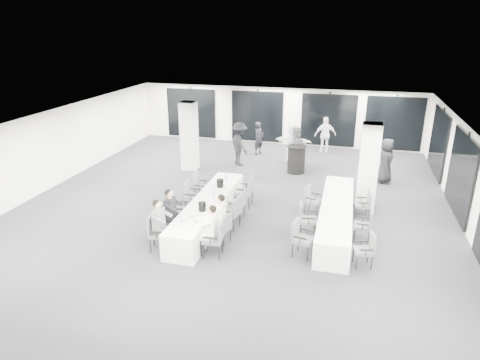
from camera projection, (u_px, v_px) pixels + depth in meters
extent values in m
cube|color=#232329|center=(235.00, 205.00, 14.36)|extent=(14.00, 16.00, 0.02)
cube|color=silver|center=(235.00, 122.00, 13.39)|extent=(14.00, 16.00, 0.02)
cube|color=white|center=(49.00, 150.00, 15.52)|extent=(0.02, 16.00, 2.80)
cube|color=white|center=(471.00, 184.00, 12.23)|extent=(0.02, 16.00, 2.80)
cube|color=white|center=(277.00, 116.00, 21.15)|extent=(14.00, 0.02, 2.80)
cube|color=white|center=(100.00, 322.00, 6.60)|extent=(14.00, 0.02, 2.80)
cube|color=black|center=(277.00, 118.00, 21.11)|extent=(13.60, 0.06, 2.50)
cube|color=black|center=(460.00, 174.00, 13.17)|extent=(0.06, 14.00, 2.50)
cube|color=silver|center=(189.00, 136.00, 17.44)|extent=(0.60, 0.60, 2.80)
cube|color=silver|center=(368.00, 166.00, 13.80)|extent=(0.60, 0.60, 2.80)
cube|color=white|center=(208.00, 211.00, 12.95)|extent=(0.90, 5.00, 0.75)
cube|color=white|center=(336.00, 217.00, 12.59)|extent=(0.90, 5.00, 0.75)
cylinder|color=black|center=(296.00, 159.00, 17.27)|extent=(0.70, 0.70, 1.11)
cylinder|color=black|center=(297.00, 146.00, 17.08)|extent=(0.81, 0.81, 0.02)
cube|color=#55585D|center=(159.00, 234.00, 11.39)|extent=(0.56, 0.57, 0.08)
cube|color=#55585D|center=(150.00, 225.00, 11.30)|extent=(0.16, 0.47, 0.46)
cylinder|color=black|center=(154.00, 238.00, 11.67)|extent=(0.04, 0.04, 0.41)
cylinder|color=black|center=(150.00, 246.00, 11.29)|extent=(0.04, 0.04, 0.41)
cylinder|color=black|center=(168.00, 239.00, 11.66)|extent=(0.04, 0.04, 0.41)
cylinder|color=black|center=(165.00, 246.00, 11.28)|extent=(0.04, 0.04, 0.41)
cube|color=black|center=(161.00, 224.00, 11.57)|extent=(0.34, 0.11, 0.04)
cube|color=black|center=(156.00, 232.00, 11.09)|extent=(0.34, 0.11, 0.04)
cube|color=#55585D|center=(170.00, 222.00, 12.08)|extent=(0.56, 0.58, 0.08)
cube|color=#55585D|center=(162.00, 213.00, 12.00)|extent=(0.16, 0.47, 0.47)
cylinder|color=black|center=(165.00, 226.00, 12.37)|extent=(0.04, 0.04, 0.42)
cylinder|color=black|center=(162.00, 233.00, 11.99)|extent=(0.04, 0.04, 0.42)
cylinder|color=black|center=(179.00, 226.00, 12.35)|extent=(0.04, 0.04, 0.42)
cylinder|color=black|center=(177.00, 233.00, 11.97)|extent=(0.04, 0.04, 0.42)
cube|color=black|center=(172.00, 212.00, 12.26)|extent=(0.35, 0.11, 0.04)
cube|color=black|center=(168.00, 220.00, 11.78)|extent=(0.35, 0.11, 0.04)
cube|color=#55585D|center=(179.00, 211.00, 12.69)|extent=(0.56, 0.58, 0.09)
cube|color=#55585D|center=(171.00, 201.00, 12.62)|extent=(0.12, 0.51, 0.50)
cylinder|color=black|center=(175.00, 216.00, 13.02)|extent=(0.04, 0.04, 0.45)
cylinder|color=black|center=(171.00, 222.00, 12.61)|extent=(0.04, 0.04, 0.45)
cylinder|color=black|center=(189.00, 216.00, 12.96)|extent=(0.04, 0.04, 0.45)
cylinder|color=black|center=(185.00, 223.00, 12.55)|extent=(0.04, 0.04, 0.45)
cube|color=black|center=(182.00, 201.00, 12.88)|extent=(0.38, 0.09, 0.04)
cube|color=black|center=(177.00, 209.00, 12.37)|extent=(0.38, 0.09, 0.04)
cube|color=#55585D|center=(193.00, 197.00, 13.77)|extent=(0.50, 0.52, 0.08)
cube|color=#55585D|center=(186.00, 188.00, 13.72)|extent=(0.09, 0.48, 0.48)
cylinder|color=black|center=(189.00, 201.00, 14.09)|extent=(0.04, 0.04, 0.43)
cylinder|color=black|center=(185.00, 206.00, 13.71)|extent=(0.04, 0.04, 0.43)
cylinder|color=black|center=(202.00, 202.00, 14.01)|extent=(0.04, 0.04, 0.43)
cylinder|color=black|center=(198.00, 207.00, 13.63)|extent=(0.04, 0.04, 0.43)
cube|color=black|center=(196.00, 189.00, 13.95)|extent=(0.36, 0.06, 0.04)
cube|color=black|center=(191.00, 195.00, 13.47)|extent=(0.36, 0.06, 0.04)
cube|color=#55585D|center=(202.00, 188.00, 14.53)|extent=(0.49, 0.51, 0.08)
cube|color=#55585D|center=(195.00, 179.00, 14.49)|extent=(0.07, 0.48, 0.48)
cylinder|color=black|center=(199.00, 192.00, 14.86)|extent=(0.04, 0.04, 0.43)
cylinder|color=black|center=(194.00, 196.00, 14.48)|extent=(0.04, 0.04, 0.43)
cylinder|color=black|center=(210.00, 193.00, 14.75)|extent=(0.04, 0.04, 0.43)
cylinder|color=black|center=(206.00, 198.00, 14.37)|extent=(0.04, 0.04, 0.43)
cube|color=black|center=(204.00, 180.00, 14.70)|extent=(0.36, 0.05, 0.04)
cube|color=black|center=(199.00, 186.00, 14.23)|extent=(0.36, 0.05, 0.04)
cube|color=#55585D|center=(213.00, 239.00, 11.05)|extent=(0.53, 0.55, 0.08)
cube|color=#55585D|center=(221.00, 230.00, 10.91)|extent=(0.11, 0.49, 0.49)
cylinder|color=black|center=(219.00, 253.00, 10.91)|extent=(0.04, 0.04, 0.44)
cylinder|color=black|center=(223.00, 245.00, 11.30)|extent=(0.04, 0.04, 0.44)
cylinder|color=black|center=(203.00, 252.00, 10.97)|extent=(0.04, 0.04, 0.44)
cylinder|color=black|center=(207.00, 244.00, 11.37)|extent=(0.04, 0.04, 0.44)
cube|color=black|center=(210.00, 238.00, 10.74)|extent=(0.36, 0.07, 0.04)
cube|color=black|center=(215.00, 229.00, 11.23)|extent=(0.36, 0.07, 0.04)
cube|color=#55585D|center=(221.00, 229.00, 11.76)|extent=(0.52, 0.54, 0.07)
cube|color=#55585D|center=(227.00, 222.00, 11.58)|extent=(0.16, 0.42, 0.42)
cylinder|color=black|center=(224.00, 240.00, 11.60)|extent=(0.03, 0.03, 0.38)
cylinder|color=black|center=(230.00, 235.00, 11.90)|extent=(0.03, 0.03, 0.38)
cylinder|color=black|center=(212.00, 237.00, 11.77)|extent=(0.03, 0.03, 0.38)
cylinder|color=black|center=(219.00, 232.00, 12.07)|extent=(0.03, 0.03, 0.38)
cube|color=black|center=(217.00, 227.00, 11.51)|extent=(0.31, 0.12, 0.04)
cube|color=black|center=(225.00, 220.00, 11.89)|extent=(0.31, 0.12, 0.04)
cube|color=#55585D|center=(230.00, 213.00, 12.57)|extent=(0.58, 0.60, 0.08)
cube|color=#55585D|center=(237.00, 206.00, 12.37)|extent=(0.17, 0.49, 0.48)
cylinder|color=black|center=(233.00, 226.00, 12.39)|extent=(0.04, 0.04, 0.43)
cylinder|color=black|center=(240.00, 220.00, 12.74)|extent=(0.04, 0.04, 0.43)
cylinder|color=black|center=(221.00, 223.00, 12.57)|extent=(0.04, 0.04, 0.43)
cylinder|color=black|center=(227.00, 217.00, 12.92)|extent=(0.04, 0.04, 0.43)
cube|color=black|center=(226.00, 211.00, 12.29)|extent=(0.36, 0.12, 0.04)
cube|color=black|center=(234.00, 205.00, 12.73)|extent=(0.36, 0.12, 0.04)
cube|color=#55585D|center=(236.00, 205.00, 13.23)|extent=(0.48, 0.50, 0.08)
cube|color=#55585D|center=(243.00, 199.00, 13.07)|extent=(0.10, 0.44, 0.44)
cylinder|color=black|center=(240.00, 216.00, 13.08)|extent=(0.03, 0.03, 0.39)
cylinder|color=black|center=(244.00, 211.00, 13.42)|extent=(0.03, 0.03, 0.39)
cylinder|color=black|center=(229.00, 214.00, 13.20)|extent=(0.03, 0.03, 0.39)
cylinder|color=black|center=(233.00, 209.00, 13.54)|extent=(0.03, 0.03, 0.39)
cube|color=black|center=(234.00, 203.00, 12.96)|extent=(0.33, 0.07, 0.04)
cube|color=black|center=(239.00, 198.00, 13.38)|extent=(0.33, 0.07, 0.04)
cube|color=#55585D|center=(244.00, 192.00, 14.11)|extent=(0.52, 0.54, 0.09)
cube|color=#55585D|center=(251.00, 184.00, 13.95)|extent=(0.08, 0.50, 0.50)
cylinder|color=black|center=(249.00, 203.00, 13.95)|extent=(0.04, 0.04, 0.45)
cylinder|color=black|center=(252.00, 198.00, 14.35)|extent=(0.04, 0.04, 0.45)
cylinder|color=black|center=(236.00, 201.00, 14.06)|extent=(0.04, 0.04, 0.45)
cylinder|color=black|center=(240.00, 196.00, 14.46)|extent=(0.04, 0.04, 0.45)
cube|color=black|center=(242.00, 190.00, 13.80)|extent=(0.37, 0.05, 0.04)
cube|color=black|center=(246.00, 184.00, 14.30)|extent=(0.37, 0.05, 0.04)
cube|color=#55585D|center=(303.00, 240.00, 11.06)|extent=(0.58, 0.59, 0.08)
cube|color=#55585D|center=(295.00, 228.00, 11.06)|extent=(0.17, 0.48, 0.48)
cylinder|color=black|center=(298.00, 243.00, 11.41)|extent=(0.04, 0.04, 0.42)
cylinder|color=black|center=(292.00, 250.00, 11.06)|extent=(0.04, 0.04, 0.42)
cylinder|color=black|center=(313.00, 247.00, 11.22)|extent=(0.04, 0.04, 0.42)
cylinder|color=black|center=(308.00, 254.00, 10.88)|extent=(0.04, 0.04, 0.42)
cube|color=black|center=(307.00, 230.00, 11.21)|extent=(0.35, 0.12, 0.04)
cube|color=black|center=(300.00, 238.00, 10.78)|extent=(0.35, 0.12, 0.04)
cube|color=#55585D|center=(308.00, 220.00, 12.17)|extent=(0.54, 0.55, 0.08)
cube|color=#55585D|center=(301.00, 211.00, 12.09)|extent=(0.13, 0.47, 0.47)
cylinder|color=black|center=(300.00, 225.00, 12.46)|extent=(0.04, 0.04, 0.42)
cylinder|color=black|center=(301.00, 231.00, 12.08)|extent=(0.04, 0.04, 0.42)
cylinder|color=black|center=(315.00, 225.00, 12.42)|extent=(0.04, 0.04, 0.42)
cylinder|color=black|center=(315.00, 232.00, 12.04)|extent=(0.04, 0.04, 0.42)
cube|color=black|center=(308.00, 211.00, 12.34)|extent=(0.35, 0.09, 0.04)
cube|color=black|center=(309.00, 218.00, 11.87)|extent=(0.35, 0.09, 0.04)
cube|color=#55585D|center=(313.00, 201.00, 13.56)|extent=(0.55, 0.56, 0.08)
cube|color=#55585D|center=(307.00, 192.00, 13.56)|extent=(0.17, 0.44, 0.44)
cylinder|color=black|center=(309.00, 204.00, 13.88)|extent=(0.03, 0.03, 0.40)
cylinder|color=black|center=(305.00, 209.00, 13.57)|extent=(0.03, 0.03, 0.40)
cylinder|color=black|center=(321.00, 207.00, 13.71)|extent=(0.03, 0.03, 0.40)
cylinder|color=black|center=(316.00, 211.00, 13.39)|extent=(0.03, 0.03, 0.40)
cube|color=black|center=(316.00, 194.00, 13.70)|extent=(0.33, 0.12, 0.04)
cube|color=black|center=(311.00, 199.00, 13.30)|extent=(0.33, 0.12, 0.04)
cube|color=#55585D|center=(363.00, 251.00, 10.61)|extent=(0.52, 0.53, 0.07)
cube|color=#55585D|center=(373.00, 242.00, 10.51)|extent=(0.15, 0.43, 0.43)
cylinder|color=black|center=(372.00, 263.00, 10.50)|extent=(0.03, 0.03, 0.38)
cylinder|color=black|center=(368.00, 255.00, 10.86)|extent=(0.03, 0.03, 0.38)
cylinder|color=black|center=(356.00, 263.00, 10.52)|extent=(0.03, 0.03, 0.38)
cylinder|color=black|center=(353.00, 255.00, 10.87)|extent=(0.03, 0.03, 0.38)
cube|color=black|center=(366.00, 250.00, 10.33)|extent=(0.32, 0.11, 0.04)
cube|color=black|center=(362.00, 241.00, 10.77)|extent=(0.32, 0.11, 0.04)
cube|color=#55585D|center=(363.00, 226.00, 11.87)|extent=(0.47, 0.49, 0.08)
cube|color=#55585D|center=(371.00, 219.00, 11.72)|extent=(0.09, 0.45, 0.44)
cylinder|color=black|center=(369.00, 238.00, 11.73)|extent=(0.03, 0.03, 0.40)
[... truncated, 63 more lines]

